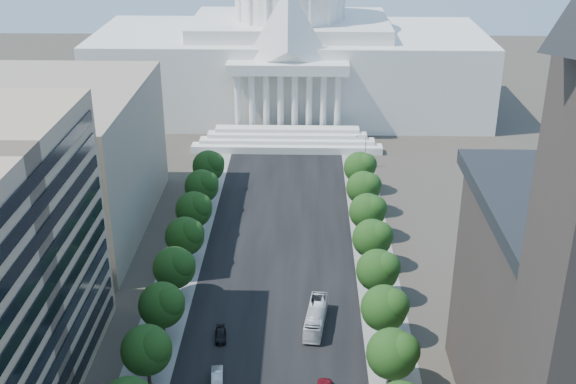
{
  "coord_description": "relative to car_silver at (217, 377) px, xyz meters",
  "views": [
    {
      "loc": [
        5.02,
        -38.66,
        70.67
      ],
      "look_at": [
        1.94,
        83.26,
        16.07
      ],
      "focal_mm": 45.0,
      "sensor_mm": 36.0,
      "label": 1
    }
  ],
  "objects": [
    {
      "name": "tree_r_h",
      "position": [
        26.21,
        47.14,
        5.63
      ],
      "size": [
        7.79,
        7.6,
        9.97
      ],
      "color": "#33261C",
      "rests_on": "ground"
    },
    {
      "name": "car_dark_b",
      "position": [
        -0.71,
        10.97,
        -0.17
      ],
      "size": [
        2.31,
        4.67,
        1.31
      ],
      "primitive_type": "imported",
      "rotation": [
        0.0,
        0.0,
        0.11
      ],
      "color": "black",
      "rests_on": "ground"
    },
    {
      "name": "streetlight_e",
      "position": [
        27.78,
        61.33,
        5.0
      ],
      "size": [
        2.61,
        0.44,
        9.0
      ],
      "color": "gray",
      "rests_on": "ground"
    },
    {
      "name": "tree_l_j",
      "position": [
        -9.79,
        71.14,
        5.63
      ],
      "size": [
        7.79,
        7.6,
        9.97
      ],
      "color": "#33261C",
      "rests_on": "ground"
    },
    {
      "name": "tree_r_j",
      "position": [
        26.21,
        71.14,
        5.63
      ],
      "size": [
        7.79,
        7.6,
        9.97
      ],
      "color": "#33261C",
      "rests_on": "ground"
    },
    {
      "name": "road_asphalt",
      "position": [
        7.87,
        41.33,
        -0.82
      ],
      "size": [
        30.0,
        260.0,
        0.01
      ],
      "primitive_type": "cube",
      "color": "black",
      "rests_on": "ground"
    },
    {
      "name": "tree_r_d",
      "position": [
        26.21,
        -0.86,
        5.63
      ],
      "size": [
        7.79,
        7.6,
        9.97
      ],
      "color": "#33261C",
      "rests_on": "ground"
    },
    {
      "name": "tree_l_d",
      "position": [
        -9.79,
        -0.86,
        5.63
      ],
      "size": [
        7.79,
        7.6,
        9.97
      ],
      "color": "#33261C",
      "rests_on": "ground"
    },
    {
      "name": "capitol",
      "position": [
        7.87,
        136.22,
        19.19
      ],
      "size": [
        120.0,
        56.0,
        73.0
      ],
      "color": "white",
      "rests_on": "ground"
    },
    {
      "name": "city_bus",
      "position": [
        15.0,
        15.15,
        0.87
      ],
      "size": [
        4.41,
        12.42,
        3.39
      ],
      "primitive_type": "imported",
      "rotation": [
        0.0,
        0.0,
        -0.13
      ],
      "color": "silver",
      "rests_on": "ground"
    },
    {
      "name": "tree_l_i",
      "position": [
        -9.79,
        59.14,
        5.63
      ],
      "size": [
        7.79,
        7.6,
        9.97
      ],
      "color": "#33261C",
      "rests_on": "ground"
    },
    {
      "name": "streetlight_f",
      "position": [
        27.78,
        86.33,
        5.0
      ],
      "size": [
        2.61,
        0.44,
        9.0
      ],
      "color": "gray",
      "rests_on": "ground"
    },
    {
      "name": "tree_l_g",
      "position": [
        -9.79,
        35.14,
        5.63
      ],
      "size": [
        7.79,
        7.6,
        9.97
      ],
      "color": "#33261C",
      "rests_on": "ground"
    },
    {
      "name": "tree_r_i",
      "position": [
        26.21,
        59.14,
        5.63
      ],
      "size": [
        7.79,
        7.6,
        9.97
      ],
      "color": "#33261C",
      "rests_on": "ground"
    },
    {
      "name": "streetlight_c",
      "position": [
        27.78,
        11.33,
        5.0
      ],
      "size": [
        2.61,
        0.44,
        9.0
      ],
      "color": "gray",
      "rests_on": "ground"
    },
    {
      "name": "car_silver",
      "position": [
        0.0,
        0.0,
        0.0
      ],
      "size": [
        2.23,
        5.13,
        1.64
      ],
      "primitive_type": "imported",
      "rotation": [
        0.0,
        0.0,
        0.1
      ],
      "color": "#B8BAC0",
      "rests_on": "ground"
    },
    {
      "name": "tree_r_e",
      "position": [
        26.21,
        11.14,
        5.63
      ],
      "size": [
        7.79,
        7.6,
        9.97
      ],
      "color": "#33261C",
      "rests_on": "ground"
    },
    {
      "name": "tree_l_e",
      "position": [
        -9.79,
        11.14,
        5.63
      ],
      "size": [
        7.79,
        7.6,
        9.97
      ],
      "color": "#33261C",
      "rests_on": "ground"
    },
    {
      "name": "tree_r_f",
      "position": [
        26.21,
        23.14,
        5.63
      ],
      "size": [
        7.79,
        7.6,
        9.97
      ],
      "color": "#33261C",
      "rests_on": "ground"
    },
    {
      "name": "office_block_left_far",
      "position": [
        -40.13,
        51.33,
        14.18
      ],
      "size": [
        38.0,
        52.0,
        30.0
      ],
      "primitive_type": "cube",
      "color": "gray",
      "rests_on": "ground"
    },
    {
      "name": "tree_l_f",
      "position": [
        -9.79,
        23.14,
        5.63
      ],
      "size": [
        7.79,
        7.6,
        9.97
      ],
      "color": "#33261C",
      "rests_on": "ground"
    },
    {
      "name": "sidewalk_right",
      "position": [
        26.87,
        41.33,
        -0.82
      ],
      "size": [
        8.0,
        260.0,
        0.02
      ],
      "primitive_type": "cube",
      "color": "gray",
      "rests_on": "ground"
    },
    {
      "name": "tree_l_h",
      "position": [
        -9.79,
        47.14,
        5.63
      ],
      "size": [
        7.79,
        7.6,
        9.97
      ],
      "color": "#33261C",
      "rests_on": "ground"
    },
    {
      "name": "streetlight_d",
      "position": [
        27.78,
        36.33,
        5.0
      ],
      "size": [
        2.61,
        0.44,
        9.0
      ],
      "color": "gray",
      "rests_on": "ground"
    },
    {
      "name": "sidewalk_left",
      "position": [
        -11.13,
        41.33,
        -0.82
      ],
      "size": [
        8.0,
        260.0,
        0.02
      ],
      "primitive_type": "cube",
      "color": "gray",
      "rests_on": "ground"
    },
    {
      "name": "tree_r_g",
      "position": [
        26.21,
        35.14,
        5.63
      ],
      "size": [
        7.79,
        7.6,
        9.97
      ],
      "color": "#33261C",
      "rests_on": "ground"
    }
  ]
}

